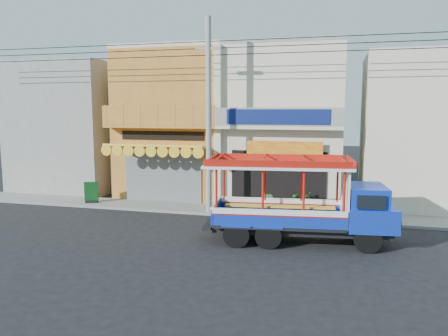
# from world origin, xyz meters

# --- Properties ---
(ground) EXTENTS (90.00, 90.00, 0.00)m
(ground) POSITION_xyz_m (0.00, 0.00, 0.00)
(ground) COLOR black
(ground) RESTS_ON ground
(sidewalk) EXTENTS (30.00, 2.00, 0.12)m
(sidewalk) POSITION_xyz_m (0.00, 4.00, 0.06)
(sidewalk) COLOR slate
(sidewalk) RESTS_ON ground
(shophouse_left) EXTENTS (6.00, 7.50, 8.24)m
(shophouse_left) POSITION_xyz_m (-4.00, 7.96, 4.11)
(shophouse_left) COLOR #A56A24
(shophouse_left) RESTS_ON ground
(shophouse_right) EXTENTS (6.00, 6.75, 8.24)m
(shophouse_right) POSITION_xyz_m (2.00, 7.96, 4.11)
(shophouse_right) COLOR beige
(shophouse_right) RESTS_ON ground
(party_pilaster) EXTENTS (0.35, 0.30, 8.00)m
(party_pilaster) POSITION_xyz_m (-1.00, 4.85, 4.00)
(party_pilaster) COLOR beige
(party_pilaster) RESTS_ON ground
(filler_building_left) EXTENTS (6.00, 6.00, 7.60)m
(filler_building_left) POSITION_xyz_m (-11.00, 8.00, 3.80)
(filler_building_left) COLOR gray
(filler_building_left) RESTS_ON ground
(filler_building_right) EXTENTS (6.00, 6.00, 7.60)m
(filler_building_right) POSITION_xyz_m (9.00, 8.00, 3.80)
(filler_building_right) COLOR beige
(filler_building_right) RESTS_ON ground
(utility_pole) EXTENTS (28.00, 0.26, 9.00)m
(utility_pole) POSITION_xyz_m (-0.85, 3.30, 5.03)
(utility_pole) COLOR gray
(utility_pole) RESTS_ON ground
(songthaew_truck) EXTENTS (7.00, 2.98, 3.17)m
(songthaew_truck) POSITION_xyz_m (3.96, 0.01, 1.53)
(songthaew_truck) COLOR black
(songthaew_truck) RESTS_ON ground
(green_sign) EXTENTS (0.69, 0.50, 1.08)m
(green_sign) POSITION_xyz_m (-7.46, 3.72, 0.57)
(green_sign) COLOR black
(green_sign) RESTS_ON sidewalk
(potted_plant_a) EXTENTS (1.04, 1.08, 0.92)m
(potted_plant_a) POSITION_xyz_m (3.19, 4.47, 0.58)
(potted_plant_a) COLOR #1B5E1E
(potted_plant_a) RESTS_ON sidewalk
(potted_plant_b) EXTENTS (0.60, 0.58, 0.86)m
(potted_plant_b) POSITION_xyz_m (1.74, 3.80, 0.55)
(potted_plant_b) COLOR #1B5E1E
(potted_plant_b) RESTS_ON sidewalk
(potted_plant_c) EXTENTS (0.52, 0.52, 0.88)m
(potted_plant_c) POSITION_xyz_m (2.90, 4.35, 0.56)
(potted_plant_c) COLOR #1B5E1E
(potted_plant_c) RESTS_ON sidewalk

